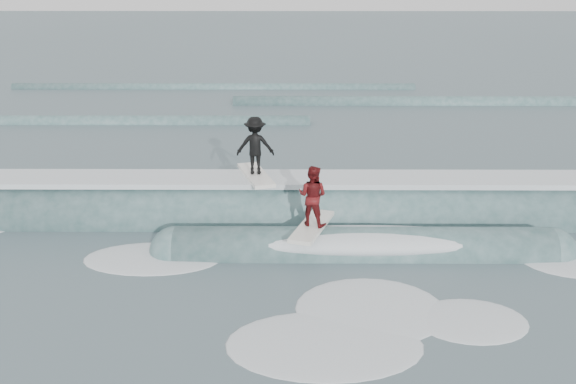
{
  "coord_description": "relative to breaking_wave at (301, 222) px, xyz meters",
  "views": [
    {
      "loc": [
        0.08,
        -12.89,
        6.58
      ],
      "look_at": [
        0.0,
        2.29,
        1.1
      ],
      "focal_mm": 40.0,
      "sensor_mm": 36.0,
      "label": 1
    }
  ],
  "objects": [
    {
      "name": "surfer_black",
      "position": [
        -1.22,
        0.43,
        1.9
      ],
      "size": [
        1.12,
        2.07,
        1.63
      ],
      "color": "white",
      "rests_on": "ground"
    },
    {
      "name": "ground",
      "position": [
        -0.35,
        -2.86,
        -0.04
      ],
      "size": [
        160.0,
        160.0,
        0.0
      ],
      "primitive_type": "plane",
      "color": "#3F565B",
      "rests_on": "ground"
    },
    {
      "name": "far_swells",
      "position": [
        -1.15,
        14.79,
        -0.04
      ],
      "size": [
        40.36,
        8.65,
        0.8
      ],
      "color": "#345859",
      "rests_on": "ground"
    },
    {
      "name": "whitewater",
      "position": [
        -0.36,
        -3.27,
        -0.04
      ],
      "size": [
        17.9,
        7.38,
        0.1
      ],
      "color": "silver",
      "rests_on": "ground"
    },
    {
      "name": "surfer_red",
      "position": [
        0.23,
        -1.77,
        1.27
      ],
      "size": [
        1.16,
        2.07,
        1.55
      ],
      "color": "white",
      "rests_on": "ground"
    },
    {
      "name": "breaking_wave",
      "position": [
        0.0,
        0.0,
        0.0
      ],
      "size": [
        20.08,
        3.88,
        2.2
      ],
      "color": "#345859",
      "rests_on": "ground"
    }
  ]
}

